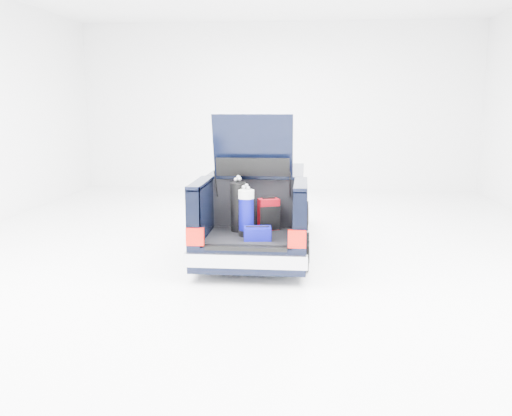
# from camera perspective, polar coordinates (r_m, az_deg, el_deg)

# --- Properties ---
(ground) EXTENTS (14.00, 14.00, 0.00)m
(ground) POSITION_cam_1_polar(r_m,az_deg,el_deg) (10.06, 0.26, -4.15)
(ground) COLOR white
(ground) RESTS_ON ground
(car) EXTENTS (1.87, 4.65, 2.47)m
(car) POSITION_cam_1_polar(r_m,az_deg,el_deg) (10.01, 0.32, -0.27)
(car) COLOR black
(car) RESTS_ON ground
(red_suitcase) EXTENTS (0.37, 0.31, 0.54)m
(red_suitcase) POSITION_cam_1_polar(r_m,az_deg,el_deg) (8.79, 1.33, -0.66)
(red_suitcase) COLOR #69030A
(red_suitcase) RESTS_ON car
(black_golf_bag) EXTENTS (0.26, 0.30, 0.89)m
(black_golf_bag) POSITION_cam_1_polar(r_m,az_deg,el_deg) (8.64, -1.88, 0.16)
(black_golf_bag) COLOR black
(black_golf_bag) RESTS_ON car
(blue_golf_bag) EXTENTS (0.32, 0.32, 0.82)m
(blue_golf_bag) POSITION_cam_1_polar(r_m,az_deg,el_deg) (8.35, -1.03, -0.46)
(blue_golf_bag) COLOR black
(blue_golf_bag) RESTS_ON car
(blue_duffel) EXTENTS (0.43, 0.31, 0.21)m
(blue_duffel) POSITION_cam_1_polar(r_m,az_deg,el_deg) (8.16, 0.16, -2.68)
(blue_duffel) COLOR #050466
(blue_duffel) RESTS_ON car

